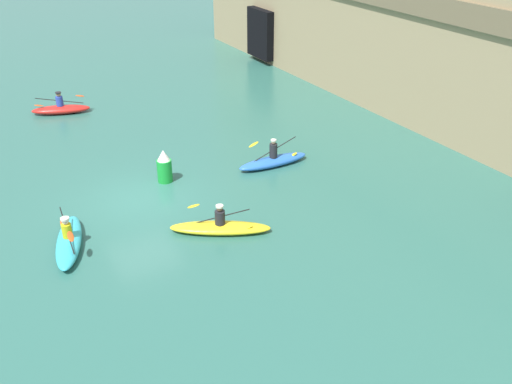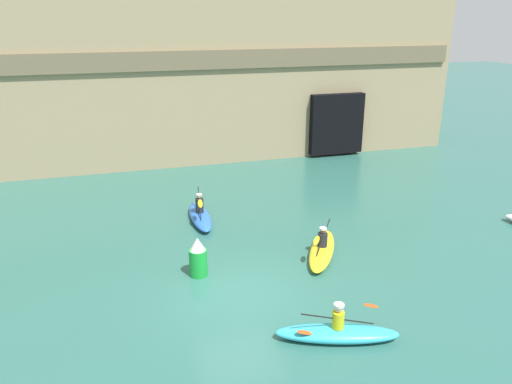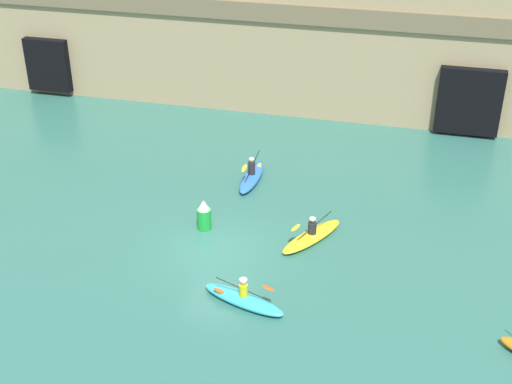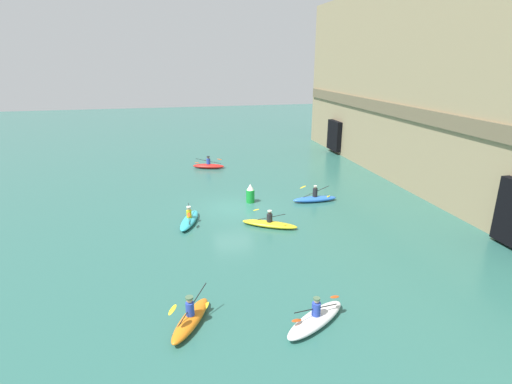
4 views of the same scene
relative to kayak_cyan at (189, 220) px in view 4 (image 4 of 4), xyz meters
The scene contains 9 objects.
ground_plane 3.47m from the kayak_cyan, 122.49° to the left, with size 120.00×120.00×0.00m, color #2D665B.
cliff_bluff 20.73m from the kayak_cyan, 102.56° to the left, with size 37.76×5.98×14.88m.
kayak_cyan is the anchor object (origin of this frame).
kayak_yellow 4.80m from the kayak_cyan, 70.89° to the left, with size 2.34×3.26×1.01m.
kayak_blue 8.88m from the kayak_cyan, 102.56° to the left, with size 0.81×3.09×1.19m.
kayak_white 11.39m from the kayak_cyan, 19.96° to the left, with size 2.41×3.07×1.13m.
kayak_red 12.64m from the kayak_cyan, 168.40° to the left, with size 1.67×2.94×1.11m.
kayak_orange 9.74m from the kayak_cyan, ahead, with size 2.80×1.94×1.31m.
marker_buoy 5.16m from the kayak_cyan, 122.82° to the left, with size 0.57×0.57×1.31m.
Camera 4 is at (24.21, -3.94, 9.31)m, focal length 28.00 mm.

